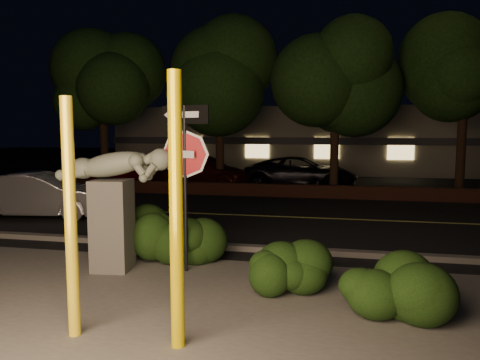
# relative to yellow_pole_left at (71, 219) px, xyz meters

# --- Properties ---
(ground) EXTENTS (90.00, 90.00, 0.00)m
(ground) POSITION_rel_yellow_pole_left_xyz_m (0.59, 11.76, -1.53)
(ground) COLOR black
(ground) RESTS_ON ground
(patio) EXTENTS (14.00, 6.00, 0.02)m
(patio) POSITION_rel_yellow_pole_left_xyz_m (0.59, 0.76, -1.52)
(patio) COLOR #4C4944
(patio) RESTS_ON ground
(road) EXTENTS (80.00, 8.00, 0.01)m
(road) POSITION_rel_yellow_pole_left_xyz_m (0.59, 8.76, -1.53)
(road) COLOR black
(road) RESTS_ON ground
(lane_marking) EXTENTS (80.00, 0.12, 0.00)m
(lane_marking) POSITION_rel_yellow_pole_left_xyz_m (0.59, 8.76, -1.51)
(lane_marking) COLOR #C1BF4D
(lane_marking) RESTS_ON road
(curb) EXTENTS (80.00, 0.25, 0.12)m
(curb) POSITION_rel_yellow_pole_left_xyz_m (0.59, 4.66, -1.47)
(curb) COLOR #4C4944
(curb) RESTS_ON ground
(brick_wall) EXTENTS (40.00, 0.35, 0.50)m
(brick_wall) POSITION_rel_yellow_pole_left_xyz_m (0.59, 13.06, -1.28)
(brick_wall) COLOR #4B2418
(brick_wall) RESTS_ON ground
(parking_lot) EXTENTS (40.00, 12.00, 0.01)m
(parking_lot) POSITION_rel_yellow_pole_left_xyz_m (0.59, 18.76, -1.53)
(parking_lot) COLOR black
(parking_lot) RESTS_ON ground
(building) EXTENTS (22.00, 10.20, 4.00)m
(building) POSITION_rel_yellow_pole_left_xyz_m (0.59, 26.75, 0.47)
(building) COLOR gray
(building) RESTS_ON ground
(tree_far_a) EXTENTS (4.60, 4.60, 7.43)m
(tree_far_a) POSITION_rel_yellow_pole_left_xyz_m (-7.41, 14.76, 3.81)
(tree_far_a) COLOR black
(tree_far_a) RESTS_ON ground
(tree_far_b) EXTENTS (5.20, 5.20, 8.41)m
(tree_far_b) POSITION_rel_yellow_pole_left_xyz_m (-1.91, 14.96, 4.52)
(tree_far_b) COLOR black
(tree_far_b) RESTS_ON ground
(tree_far_c) EXTENTS (4.80, 4.80, 7.84)m
(tree_far_c) POSITION_rel_yellow_pole_left_xyz_m (3.09, 14.56, 4.13)
(tree_far_c) COLOR black
(tree_far_c) RESTS_ON ground
(tree_far_d) EXTENTS (4.40, 4.40, 7.42)m
(tree_far_d) POSITION_rel_yellow_pole_left_xyz_m (8.09, 15.06, 3.89)
(tree_far_d) COLOR black
(tree_far_d) RESTS_ON ground
(yellow_pole_left) EXTENTS (0.15, 0.15, 3.06)m
(yellow_pole_left) POSITION_rel_yellow_pole_left_xyz_m (0.00, 0.00, 0.00)
(yellow_pole_left) COLOR yellow
(yellow_pole_left) RESTS_ON ground
(yellow_pole_right) EXTENTS (0.17, 0.17, 3.34)m
(yellow_pole_right) POSITION_rel_yellow_pole_left_xyz_m (1.41, -0.03, 0.14)
(yellow_pole_right) COLOR #E4C405
(yellow_pole_right) RESTS_ON ground
(signpost) EXTENTS (1.00, 0.38, 3.09)m
(signpost) POSITION_rel_yellow_pole_left_xyz_m (0.53, 2.92, 0.66)
(signpost) COLOR black
(signpost) RESTS_ON ground
(sculpture) EXTENTS (2.17, 0.81, 2.31)m
(sculpture) POSITION_rel_yellow_pole_left_xyz_m (-0.81, 2.72, -0.11)
(sculpture) COLOR #4C4944
(sculpture) RESTS_ON ground
(hedge_center) EXTENTS (2.35, 1.48, 1.13)m
(hedge_center) POSITION_rel_yellow_pole_left_xyz_m (0.09, 3.58, -0.97)
(hedge_center) COLOR black
(hedge_center) RESTS_ON ground
(hedge_right) EXTENTS (1.86, 1.29, 1.11)m
(hedge_right) POSITION_rel_yellow_pole_left_xyz_m (2.24, 2.16, -0.98)
(hedge_right) COLOR black
(hedge_right) RESTS_ON ground
(hedge_far_right) EXTENTS (1.78, 1.44, 1.07)m
(hedge_far_right) POSITION_rel_yellow_pole_left_xyz_m (4.09, 1.58, -1.00)
(hedge_far_right) COLOR black
(hedge_far_right) RESTS_ON ground
(silver_sedan) EXTENTS (4.34, 2.13, 1.37)m
(silver_sedan) POSITION_rel_yellow_pole_left_xyz_m (-5.45, 7.16, -0.85)
(silver_sedan) COLOR silver
(silver_sedan) RESTS_ON ground
(parked_car_red) EXTENTS (4.67, 2.55, 1.51)m
(parked_car_red) POSITION_rel_yellow_pole_left_xyz_m (-7.54, 16.55, -0.78)
(parked_car_red) COLOR maroon
(parked_car_red) RESTS_ON ground
(parked_car_darkred) EXTENTS (5.29, 3.00, 1.45)m
(parked_car_darkred) POSITION_rel_yellow_pole_left_xyz_m (-2.94, 15.74, -0.81)
(parked_car_darkred) COLOR #42130C
(parked_car_darkred) RESTS_ON ground
(parked_car_dark) EXTENTS (5.17, 2.51, 1.42)m
(parked_car_dark) POSITION_rel_yellow_pole_left_xyz_m (1.59, 16.12, -0.82)
(parked_car_dark) COLOR black
(parked_car_dark) RESTS_ON ground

